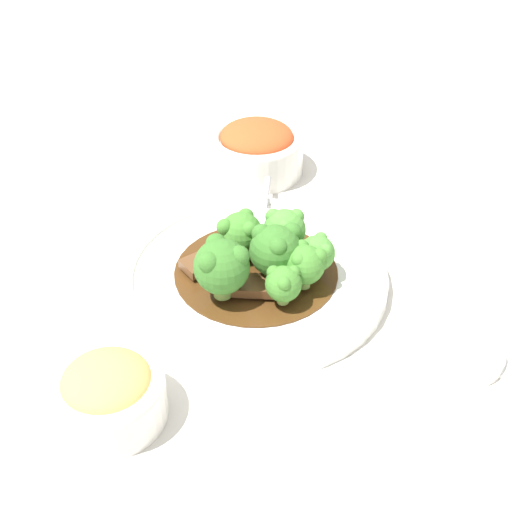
# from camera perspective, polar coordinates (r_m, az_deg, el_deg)

# --- Properties ---
(ground_plane) EXTENTS (4.00, 4.00, 0.00)m
(ground_plane) POSITION_cam_1_polar(r_m,az_deg,el_deg) (0.71, -0.00, -2.17)
(ground_plane) COLOR silver
(main_plate) EXTENTS (0.26, 0.26, 0.02)m
(main_plate) POSITION_cam_1_polar(r_m,az_deg,el_deg) (0.71, -0.00, -1.54)
(main_plate) COLOR white
(main_plate) RESTS_ON ground_plane
(beef_strip_0) EXTENTS (0.07, 0.05, 0.01)m
(beef_strip_0) POSITION_cam_1_polar(r_m,az_deg,el_deg) (0.67, -0.12, -2.39)
(beef_strip_0) COLOR brown
(beef_strip_0) RESTS_ON main_plate
(beef_strip_1) EXTENTS (0.04, 0.06, 0.01)m
(beef_strip_1) POSITION_cam_1_polar(r_m,az_deg,el_deg) (0.70, -3.93, -0.39)
(beef_strip_1) COLOR brown
(beef_strip_1) RESTS_ON main_plate
(beef_strip_2) EXTENTS (0.06, 0.07, 0.01)m
(beef_strip_2) POSITION_cam_1_polar(r_m,az_deg,el_deg) (0.73, 0.62, 1.68)
(beef_strip_2) COLOR #56331E
(beef_strip_2) RESTS_ON main_plate
(broccoli_floret_0) EXTENTS (0.04, 0.04, 0.05)m
(broccoli_floret_0) POSITION_cam_1_polar(r_m,az_deg,el_deg) (0.70, 2.30, 2.14)
(broccoli_floret_0) COLOR #7FA84C
(broccoli_floret_0) RESTS_ON main_plate
(broccoli_floret_1) EXTENTS (0.03, 0.03, 0.04)m
(broccoli_floret_1) POSITION_cam_1_polar(r_m,az_deg,el_deg) (0.68, 4.90, 0.28)
(broccoli_floret_1) COLOR #8EB756
(broccoli_floret_1) RESTS_ON main_plate
(broccoli_floret_2) EXTENTS (0.05, 0.05, 0.06)m
(broccoli_floret_2) POSITION_cam_1_polar(r_m,az_deg,el_deg) (0.65, -2.76, -0.76)
(broccoli_floret_2) COLOR #7FA84C
(broccoli_floret_2) RESTS_ON main_plate
(broccoli_floret_3) EXTENTS (0.05, 0.05, 0.06)m
(broccoli_floret_3) POSITION_cam_1_polar(r_m,az_deg,el_deg) (0.67, 1.72, 0.66)
(broccoli_floret_3) COLOR #8EB756
(broccoli_floret_3) RESTS_ON main_plate
(broccoli_floret_4) EXTENTS (0.04, 0.04, 0.05)m
(broccoli_floret_4) POSITION_cam_1_polar(r_m,az_deg,el_deg) (0.70, -1.22, 1.90)
(broccoli_floret_4) COLOR #7FA84C
(broccoli_floret_4) RESTS_ON main_plate
(broccoli_floret_5) EXTENTS (0.04, 0.04, 0.04)m
(broccoli_floret_5) POSITION_cam_1_polar(r_m,az_deg,el_deg) (0.67, 4.03, -0.52)
(broccoli_floret_5) COLOR #7FA84C
(broccoli_floret_5) RESTS_ON main_plate
(broccoli_floret_6) EXTENTS (0.03, 0.03, 0.04)m
(broccoli_floret_6) POSITION_cam_1_polar(r_m,az_deg,el_deg) (0.65, 2.21, -2.19)
(broccoli_floret_6) COLOR #8EB756
(broccoli_floret_6) RESTS_ON main_plate
(serving_spoon) EXTENTS (0.13, 0.22, 0.01)m
(serving_spoon) POSITION_cam_1_polar(r_m,az_deg,el_deg) (0.77, 0.57, 3.52)
(serving_spoon) COLOR #B7B7BC
(serving_spoon) RESTS_ON main_plate
(side_bowl_kimchi) EXTENTS (0.11, 0.11, 0.06)m
(side_bowl_kimchi) POSITION_cam_1_polar(r_m,az_deg,el_deg) (0.87, 0.05, 8.58)
(side_bowl_kimchi) COLOR white
(side_bowl_kimchi) RESTS_ON ground_plane
(side_bowl_appetizer) EXTENTS (0.09, 0.09, 0.05)m
(side_bowl_appetizer) POSITION_cam_1_polar(r_m,az_deg,el_deg) (0.58, -11.73, -10.66)
(side_bowl_appetizer) COLOR white
(side_bowl_appetizer) RESTS_ON ground_plane
(sauce_dish) EXTENTS (0.08, 0.08, 0.01)m
(sauce_dish) POSITION_cam_1_polar(r_m,az_deg,el_deg) (0.66, 15.89, -7.26)
(sauce_dish) COLOR white
(sauce_dish) RESTS_ON ground_plane
(paper_napkin) EXTENTS (0.14, 0.09, 0.01)m
(paper_napkin) POSITION_cam_1_polar(r_m,az_deg,el_deg) (0.68, 16.65, -6.32)
(paper_napkin) COLOR white
(paper_napkin) RESTS_ON ground_plane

